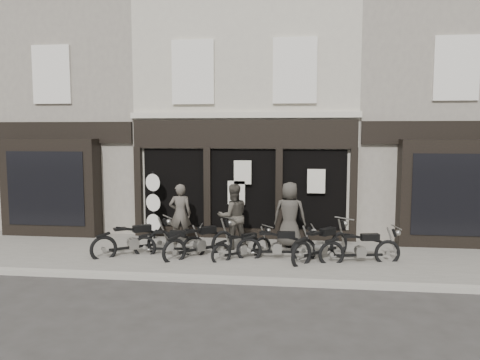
# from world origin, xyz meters

# --- Properties ---
(ground_plane) EXTENTS (90.00, 90.00, 0.00)m
(ground_plane) POSITION_xyz_m (0.00, 0.00, 0.00)
(ground_plane) COLOR #2D2B28
(ground_plane) RESTS_ON ground
(pavement) EXTENTS (30.00, 4.20, 0.12)m
(pavement) POSITION_xyz_m (0.00, 0.90, 0.06)
(pavement) COLOR #666259
(pavement) RESTS_ON ground_plane
(kerb) EXTENTS (30.00, 0.25, 0.13)m
(kerb) POSITION_xyz_m (0.00, -1.25, 0.07)
(kerb) COLOR gray
(kerb) RESTS_ON ground_plane
(central_building) EXTENTS (7.30, 6.22, 8.34)m
(central_building) POSITION_xyz_m (0.00, 5.95, 4.08)
(central_building) COLOR #BCB5A1
(central_building) RESTS_ON ground
(neighbour_left) EXTENTS (5.60, 6.73, 8.34)m
(neighbour_left) POSITION_xyz_m (-6.35, 5.90, 4.04)
(neighbour_left) COLOR gray
(neighbour_left) RESTS_ON ground
(neighbour_right) EXTENTS (5.60, 6.73, 8.34)m
(neighbour_right) POSITION_xyz_m (6.35, 5.90, 4.04)
(neighbour_right) COLOR gray
(neighbour_right) RESTS_ON ground
(motorcycle_0) EXTENTS (2.00, 1.61, 1.11)m
(motorcycle_0) POSITION_xyz_m (-2.80, 0.52, 0.44)
(motorcycle_0) COLOR black
(motorcycle_0) RESTS_ON ground
(motorcycle_1) EXTENTS (2.02, 0.55, 0.97)m
(motorcycle_1) POSITION_xyz_m (-1.77, 0.62, 0.38)
(motorcycle_1) COLOR black
(motorcycle_1) RESTS_ON ground
(motorcycle_2) EXTENTS (1.80, 1.80, 1.10)m
(motorcycle_2) POSITION_xyz_m (-0.92, 0.58, 0.44)
(motorcycle_2) COLOR black
(motorcycle_2) RESTS_ON ground
(motorcycle_3) EXTENTS (1.60, 1.39, 0.92)m
(motorcycle_3) POSITION_xyz_m (0.27, 0.54, 0.36)
(motorcycle_3) COLOR black
(motorcycle_3) RESTS_ON ground
(motorcycle_4) EXTENTS (2.17, 0.59, 1.04)m
(motorcycle_4) POSITION_xyz_m (1.21, 0.58, 0.41)
(motorcycle_4) COLOR black
(motorcycle_4) RESTS_ON ground
(motorcycle_5) EXTENTS (1.74, 1.93, 1.12)m
(motorcycle_5) POSITION_xyz_m (2.39, 0.67, 0.45)
(motorcycle_5) COLOR black
(motorcycle_5) RESTS_ON ground
(motorcycle_6) EXTENTS (2.18, 0.76, 1.05)m
(motorcycle_6) POSITION_xyz_m (3.39, 0.48, 0.42)
(motorcycle_6) COLOR black
(motorcycle_6) RESTS_ON ground
(man_left) EXTENTS (0.75, 0.57, 1.84)m
(man_left) POSITION_xyz_m (-1.80, 1.88, 1.04)
(man_left) COLOR #49433C
(man_left) RESTS_ON pavement
(man_centre) EXTENTS (1.13, 1.03, 1.90)m
(man_centre) POSITION_xyz_m (-0.13, 1.53, 1.07)
(man_centre) COLOR #403B33
(man_centre) RESTS_ON pavement
(man_right) EXTENTS (1.01, 0.71, 1.95)m
(man_right) POSITION_xyz_m (1.51, 1.88, 1.09)
(man_right) COLOR #39352F
(man_right) RESTS_ON pavement
(advert_sign_post) EXTENTS (0.53, 0.36, 2.28)m
(advert_sign_post) POSITION_xyz_m (-2.81, 2.45, 1.11)
(advert_sign_post) COLOR black
(advert_sign_post) RESTS_ON ground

